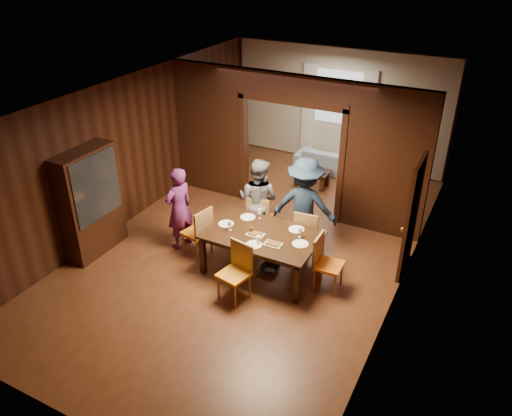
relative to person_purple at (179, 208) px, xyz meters
The scene contains 32 objects.
floor 1.60m from the person_purple, 28.17° to the left, with size 9.00×9.00×0.00m, color #532B17.
ceiling 2.52m from the person_purple, 28.17° to the left, with size 5.50×9.00×0.02m, color silver.
room_walls 2.91m from the person_purple, 64.27° to the left, with size 5.52×9.01×2.90m.
person_purple is the anchor object (origin of this frame).
person_grey 1.48m from the person_purple, 36.90° to the left, with size 0.81×0.63×1.66m, color #56565E.
person_navy 2.30m from the person_purple, 24.94° to the left, with size 1.18×0.68×1.83m, color #18263C.
sofa 4.76m from the person_purple, 72.17° to the left, with size 1.94×0.76×0.57m, color #98B2C8.
serving_bowl 1.85m from the person_purple, ahead, with size 0.34×0.34×0.08m, color black.
dining_table 1.77m from the person_purple, ahead, with size 1.92×1.19×0.76m, color black.
coffee_table 3.78m from the person_purple, 70.68° to the left, with size 0.80×0.50×0.40m, color black.
chair_left 0.54m from the person_purple, 12.96° to the right, with size 0.44×0.44×0.97m, color orange, non-canonical shape.
chair_right 2.93m from the person_purple, ahead, with size 0.44×0.44×0.97m, color orange, non-canonical shape.
chair_far_l 1.54m from the person_purple, 36.01° to the left, with size 0.44×0.44×0.97m, color #BF5012, non-canonical shape.
chair_far_r 2.40m from the person_purple, 19.34° to the left, with size 0.44×0.44×0.97m, color #F05816, non-canonical shape.
chair_near 1.91m from the person_purple, 28.46° to the right, with size 0.44×0.44×0.97m, color orange, non-canonical shape.
hutch 1.57m from the person_purple, 147.11° to the right, with size 0.40×1.20×2.00m, color black.
door_right 4.10m from the person_purple, 16.41° to the left, with size 0.06×0.90×2.10m, color black.
window_far 5.32m from the person_purple, 76.48° to the left, with size 1.20×0.03×1.30m, color silver.
curtain_left 5.10m from the person_purple, 84.63° to the left, with size 0.35×0.06×2.40m, color white.
curtain_right 5.45m from the person_purple, 68.66° to the left, with size 0.35×0.06×2.40m, color white.
plate_left 1.02m from the person_purple, ahead, with size 0.27×0.27×0.01m, color white.
plate_far_l 1.29m from the person_purple, 15.47° to the left, with size 0.27×0.27×0.01m, color white.
plate_far_r 2.22m from the person_purple, ahead, with size 0.27×0.27×0.01m, color white.
plate_right 2.42m from the person_purple, ahead, with size 0.27×0.27×0.01m, color white.
plate_near 1.81m from the person_purple, 12.82° to the right, with size 0.27×0.27×0.01m, color white.
platter_a 1.65m from the person_purple, ahead, with size 0.30×0.20×0.04m, color gray.
platter_b 2.05m from the person_purple, ahead, with size 0.30×0.20×0.04m, color gray.
wineglass_left 1.19m from the person_purple, ahead, with size 0.08×0.08×0.18m, color silver, non-canonical shape.
wineglass_far 1.51m from the person_purple, 16.31° to the left, with size 0.08×0.08×0.18m, color silver, non-canonical shape.
wineglass_right 2.34m from the person_purple, ahead, with size 0.08×0.08×0.18m, color silver, non-canonical shape.
tumbler 1.83m from the person_purple, 10.45° to the right, with size 0.07×0.07×0.14m, color silver.
condiment_jar 1.54m from the person_purple, ahead, with size 0.08×0.08×0.11m, color #4C2911, non-canonical shape.
Camera 1 is at (3.71, -7.10, 5.23)m, focal length 35.00 mm.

